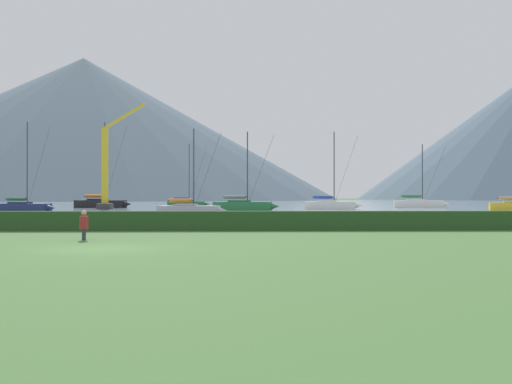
{
  "coord_description": "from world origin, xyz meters",
  "views": [
    {
      "loc": [
        4.84,
        -20.43,
        1.82
      ],
      "look_at": [
        7.04,
        61.52,
        2.43
      ],
      "focal_mm": 41.13,
      "sensor_mm": 36.0,
      "label": 1
    }
  ],
  "objects_px": {
    "sailboat_slip_8": "(244,205)",
    "sailboat_slip_4": "(419,203)",
    "person_seated_viewer": "(84,224)",
    "sailboat_slip_11": "(190,209)",
    "dock_crane": "(106,174)",
    "sailboat_slip_0": "(187,203)",
    "sailboat_slip_5": "(101,203)",
    "sailboat_slip_12": "(331,205)",
    "sailboat_slip_10": "(24,207)"
  },
  "relations": [
    {
      "from": "sailboat_slip_5",
      "to": "person_seated_viewer",
      "type": "xyz_separation_m",
      "value": [
        15.44,
        -68.48,
        -0.08
      ]
    },
    {
      "from": "sailboat_slip_4",
      "to": "dock_crane",
      "type": "height_order",
      "value": "dock_crane"
    },
    {
      "from": "sailboat_slip_4",
      "to": "sailboat_slip_5",
      "type": "xyz_separation_m",
      "value": [
        -50.31,
        0.9,
        0.05
      ]
    },
    {
      "from": "sailboat_slip_8",
      "to": "sailboat_slip_11",
      "type": "height_order",
      "value": "sailboat_slip_8"
    },
    {
      "from": "dock_crane",
      "to": "person_seated_viewer",
      "type": "bearing_deg",
      "value": -78.06
    },
    {
      "from": "sailboat_slip_5",
      "to": "sailboat_slip_8",
      "type": "xyz_separation_m",
      "value": [
        22.36,
        -19.01,
        -0.08
      ]
    },
    {
      "from": "sailboat_slip_8",
      "to": "sailboat_slip_10",
      "type": "height_order",
      "value": "sailboat_slip_10"
    },
    {
      "from": "sailboat_slip_0",
      "to": "person_seated_viewer",
      "type": "bearing_deg",
      "value": -85.72
    },
    {
      "from": "sailboat_slip_10",
      "to": "sailboat_slip_12",
      "type": "height_order",
      "value": "sailboat_slip_12"
    },
    {
      "from": "sailboat_slip_5",
      "to": "sailboat_slip_8",
      "type": "bearing_deg",
      "value": -30.55
    },
    {
      "from": "person_seated_viewer",
      "to": "sailboat_slip_4",
      "type": "bearing_deg",
      "value": 55.18
    },
    {
      "from": "sailboat_slip_0",
      "to": "sailboat_slip_8",
      "type": "distance_m",
      "value": 28.0
    },
    {
      "from": "sailboat_slip_0",
      "to": "sailboat_slip_12",
      "type": "relative_size",
      "value": 0.99
    },
    {
      "from": "sailboat_slip_10",
      "to": "sailboat_slip_11",
      "type": "height_order",
      "value": "sailboat_slip_10"
    },
    {
      "from": "sailboat_slip_8",
      "to": "sailboat_slip_5",
      "type": "bearing_deg",
      "value": 151.37
    },
    {
      "from": "sailboat_slip_0",
      "to": "person_seated_viewer",
      "type": "xyz_separation_m",
      "value": [
        2.66,
        -75.78,
        0.08
      ]
    },
    {
      "from": "sailboat_slip_0",
      "to": "sailboat_slip_4",
      "type": "relative_size",
      "value": 1.07
    },
    {
      "from": "sailboat_slip_8",
      "to": "sailboat_slip_4",
      "type": "bearing_deg",
      "value": 44.7
    },
    {
      "from": "sailboat_slip_11",
      "to": "dock_crane",
      "type": "distance_m",
      "value": 30.35
    },
    {
      "from": "dock_crane",
      "to": "sailboat_slip_5",
      "type": "bearing_deg",
      "value": 107.11
    },
    {
      "from": "sailboat_slip_11",
      "to": "sailboat_slip_4",
      "type": "bearing_deg",
      "value": 59.59
    },
    {
      "from": "sailboat_slip_4",
      "to": "sailboat_slip_12",
      "type": "bearing_deg",
      "value": -132.57
    },
    {
      "from": "sailboat_slip_5",
      "to": "sailboat_slip_8",
      "type": "height_order",
      "value": "sailboat_slip_5"
    },
    {
      "from": "dock_crane",
      "to": "sailboat_slip_0",
      "type": "bearing_deg",
      "value": 60.57
    },
    {
      "from": "sailboat_slip_10",
      "to": "dock_crane",
      "type": "xyz_separation_m",
      "value": [
        6.3,
        14.33,
        4.38
      ]
    },
    {
      "from": "sailboat_slip_8",
      "to": "sailboat_slip_11",
      "type": "relative_size",
      "value": 1.2
    },
    {
      "from": "sailboat_slip_4",
      "to": "sailboat_slip_5",
      "type": "relative_size",
      "value": 0.74
    },
    {
      "from": "sailboat_slip_11",
      "to": "person_seated_viewer",
      "type": "height_order",
      "value": "sailboat_slip_11"
    },
    {
      "from": "person_seated_viewer",
      "to": "sailboat_slip_11",
      "type": "bearing_deg",
      "value": 79.55
    },
    {
      "from": "sailboat_slip_4",
      "to": "sailboat_slip_8",
      "type": "relative_size",
      "value": 1.01
    },
    {
      "from": "sailboat_slip_11",
      "to": "person_seated_viewer",
      "type": "bearing_deg",
      "value": -80.27
    },
    {
      "from": "sailboat_slip_5",
      "to": "sailboat_slip_10",
      "type": "xyz_separation_m",
      "value": [
        -3.25,
        -24.27,
        -0.15
      ]
    },
    {
      "from": "sailboat_slip_4",
      "to": "sailboat_slip_10",
      "type": "relative_size",
      "value": 0.96
    },
    {
      "from": "sailboat_slip_11",
      "to": "sailboat_slip_12",
      "type": "bearing_deg",
      "value": 67.5
    },
    {
      "from": "sailboat_slip_4",
      "to": "dock_crane",
      "type": "distance_m",
      "value": 48.3
    },
    {
      "from": "sailboat_slip_11",
      "to": "dock_crane",
      "type": "height_order",
      "value": "dock_crane"
    },
    {
      "from": "sailboat_slip_0",
      "to": "sailboat_slip_11",
      "type": "height_order",
      "value": "sailboat_slip_0"
    },
    {
      "from": "sailboat_slip_12",
      "to": "person_seated_viewer",
      "type": "relative_size",
      "value": 8.68
    },
    {
      "from": "sailboat_slip_4",
      "to": "sailboat_slip_12",
      "type": "relative_size",
      "value": 0.93
    },
    {
      "from": "sailboat_slip_0",
      "to": "sailboat_slip_8",
      "type": "bearing_deg",
      "value": -67.72
    },
    {
      "from": "sailboat_slip_12",
      "to": "sailboat_slip_0",
      "type": "bearing_deg",
      "value": 150.38
    },
    {
      "from": "sailboat_slip_0",
      "to": "sailboat_slip_4",
      "type": "bearing_deg",
      "value": -10.05
    },
    {
      "from": "sailboat_slip_11",
      "to": "person_seated_viewer",
      "type": "distance_m",
      "value": 32.04
    },
    {
      "from": "dock_crane",
      "to": "sailboat_slip_8",
      "type": "bearing_deg",
      "value": -25.19
    },
    {
      "from": "sailboat_slip_10",
      "to": "sailboat_slip_12",
      "type": "relative_size",
      "value": 0.97
    },
    {
      "from": "sailboat_slip_5",
      "to": "person_seated_viewer",
      "type": "bearing_deg",
      "value": -67.47
    },
    {
      "from": "sailboat_slip_4",
      "to": "sailboat_slip_8",
      "type": "distance_m",
      "value": 33.31
    },
    {
      "from": "sailboat_slip_4",
      "to": "person_seated_viewer",
      "type": "relative_size",
      "value": 8.06
    },
    {
      "from": "sailboat_slip_0",
      "to": "sailboat_slip_5",
      "type": "distance_m",
      "value": 14.72
    },
    {
      "from": "sailboat_slip_4",
      "to": "sailboat_slip_12",
      "type": "height_order",
      "value": "sailboat_slip_12"
    }
  ]
}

